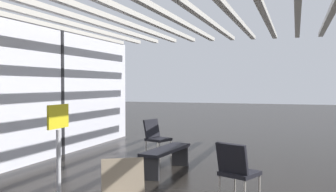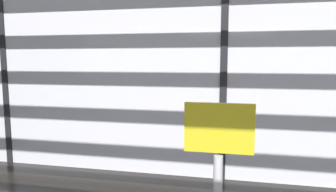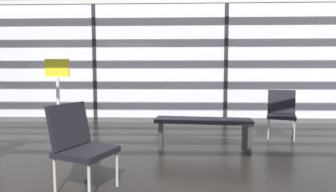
{
  "view_description": "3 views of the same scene",
  "coord_description": "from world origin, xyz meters",
  "px_view_note": "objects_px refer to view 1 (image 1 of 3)",
  "views": [
    {
      "loc": [
        -4.19,
        -0.19,
        1.71
      ],
      "look_at": [
        1.24,
        1.68,
        1.53
      ],
      "focal_mm": 39.93,
      "sensor_mm": 36.0,
      "label": 1
    },
    {
      "loc": [
        0.1,
        0.94,
        1.71
      ],
      "look_at": [
        -1.05,
        6.4,
        1.04
      ],
      "focal_mm": 32.06,
      "sensor_mm": 36.0,
      "label": 2
    },
    {
      "loc": [
        2.2,
        -1.98,
        1.16
      ],
      "look_at": [
        1.96,
        5.59,
        0.55
      ],
      "focal_mm": 28.6,
      "sensor_mm": 36.0,
      "label": 3
    }
  ],
  "objects_px": {
    "lounge_chair_1": "(237,168)",
    "lounge_chair_2": "(156,135)",
    "info_sign": "(59,161)",
    "waiting_bench": "(166,154)"
  },
  "relations": [
    {
      "from": "waiting_bench",
      "to": "info_sign",
      "type": "distance_m",
      "value": 2.68
    },
    {
      "from": "info_sign",
      "to": "lounge_chair_1",
      "type": "bearing_deg",
      "value": -61.46
    },
    {
      "from": "lounge_chair_2",
      "to": "waiting_bench",
      "type": "height_order",
      "value": "lounge_chair_2"
    },
    {
      "from": "lounge_chair_2",
      "to": "info_sign",
      "type": "xyz_separation_m",
      "value": [
        -4.1,
        -0.17,
        0.18
      ]
    },
    {
      "from": "lounge_chair_1",
      "to": "info_sign",
      "type": "bearing_deg",
      "value": 51.38
    },
    {
      "from": "lounge_chair_1",
      "to": "info_sign",
      "type": "xyz_separation_m",
      "value": [
        -1.2,
        2.2,
        0.18
      ]
    },
    {
      "from": "lounge_chair_2",
      "to": "info_sign",
      "type": "height_order",
      "value": "info_sign"
    },
    {
      "from": "lounge_chair_2",
      "to": "waiting_bench",
      "type": "bearing_deg",
      "value": -132.49
    },
    {
      "from": "lounge_chair_1",
      "to": "info_sign",
      "type": "relative_size",
      "value": 0.6
    },
    {
      "from": "lounge_chair_1",
      "to": "lounge_chair_2",
      "type": "bearing_deg",
      "value": -27.97
    }
  ]
}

